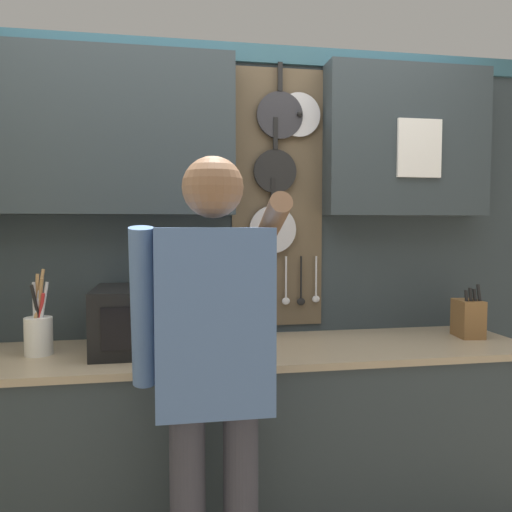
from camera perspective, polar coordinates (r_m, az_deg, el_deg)
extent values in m
cube|color=#2D383D|center=(2.41, -0.51, -21.01)|extent=(2.49, 0.58, 0.85)
cube|color=tan|center=(2.26, -0.51, -10.78)|extent=(2.52, 0.61, 0.03)
cube|color=#2D383D|center=(2.52, -1.67, -2.70)|extent=(3.09, 0.04, 2.31)
cube|color=#2D5666|center=(2.61, -1.62, 22.24)|extent=(3.05, 0.02, 0.09)
cube|color=#2D383D|center=(2.43, -17.11, 13.36)|extent=(1.20, 0.16, 0.74)
cube|color=#2D383D|center=(2.69, 16.81, 12.40)|extent=(0.84, 0.16, 0.74)
cube|color=brown|center=(2.51, 2.47, 6.59)|extent=(0.46, 0.01, 1.28)
cylinder|color=#2D2D33|center=(2.54, 2.73, 15.76)|extent=(0.23, 0.02, 0.23)
cube|color=black|center=(2.58, 2.77, 19.78)|extent=(0.02, 0.02, 0.14)
cylinder|color=black|center=(2.49, 2.19, 9.65)|extent=(0.21, 0.02, 0.21)
cube|color=black|center=(2.51, 2.23, 13.83)|extent=(0.02, 0.02, 0.15)
cylinder|color=#B7B7BC|center=(2.47, 1.92, 3.04)|extent=(0.23, 0.02, 0.23)
cube|color=black|center=(2.47, 1.96, 7.33)|extent=(0.02, 0.02, 0.14)
cylinder|color=silver|center=(2.56, 4.93, 15.79)|extent=(0.22, 0.01, 0.22)
sphere|color=black|center=(2.55, 5.04, 15.87)|extent=(0.03, 0.03, 0.03)
cylinder|color=silver|center=(2.46, -1.88, -2.26)|extent=(0.01, 0.01, 0.19)
ellipsoid|color=silver|center=(2.47, -1.88, -4.80)|extent=(0.06, 0.01, 0.05)
cylinder|color=silver|center=(2.47, -0.08, -2.67)|extent=(0.01, 0.01, 0.22)
ellipsoid|color=silver|center=(2.49, -0.08, -5.57)|extent=(0.05, 0.01, 0.04)
cylinder|color=red|center=(2.48, 1.69, -1.95)|extent=(0.01, 0.01, 0.16)
ellipsoid|color=red|center=(2.49, 1.69, -4.12)|extent=(0.04, 0.01, 0.04)
cylinder|color=silver|center=(2.50, 3.45, -2.47)|extent=(0.01, 0.01, 0.21)
ellipsoid|color=silver|center=(2.52, 3.44, -5.16)|extent=(0.04, 0.01, 0.04)
cylinder|color=black|center=(2.52, 5.18, -2.48)|extent=(0.01, 0.01, 0.22)
ellipsoid|color=black|center=(2.54, 5.16, -5.22)|extent=(0.04, 0.01, 0.04)
cylinder|color=silver|center=(2.54, 6.88, -2.33)|extent=(0.01, 0.01, 0.21)
ellipsoid|color=silver|center=(2.56, 6.86, -4.90)|extent=(0.04, 0.01, 0.04)
cube|color=white|center=(2.61, 18.17, 11.63)|extent=(0.23, 0.02, 0.28)
cube|color=black|center=(2.23, -12.09, -7.02)|extent=(0.46, 0.39, 0.28)
cube|color=black|center=(2.04, -13.75, -8.03)|extent=(0.26, 0.01, 0.17)
cube|color=#333338|center=(2.04, -7.70, -7.99)|extent=(0.10, 0.01, 0.21)
cube|color=brown|center=(2.66, 23.08, -6.58)|extent=(0.13, 0.16, 0.18)
cylinder|color=black|center=(2.60, 22.93, -4.20)|extent=(0.02, 0.02, 0.05)
cylinder|color=black|center=(2.61, 23.34, -4.06)|extent=(0.02, 0.03, 0.07)
cylinder|color=black|center=(2.62, 23.74, -4.10)|extent=(0.02, 0.03, 0.06)
cylinder|color=black|center=(2.63, 24.15, -3.85)|extent=(0.02, 0.03, 0.08)
cylinder|color=white|center=(2.31, -23.60, -8.38)|extent=(0.11, 0.11, 0.16)
cylinder|color=silver|center=(2.29, -23.88, -6.23)|extent=(0.05, 0.03, 0.21)
cylinder|color=tan|center=(2.29, -23.55, -5.50)|extent=(0.06, 0.06, 0.26)
cylinder|color=tan|center=(2.29, -23.68, -5.09)|extent=(0.05, 0.07, 0.30)
cylinder|color=tan|center=(2.30, -23.85, -5.34)|extent=(0.03, 0.04, 0.28)
cylinder|color=red|center=(2.29, -23.44, -6.35)|extent=(0.05, 0.04, 0.20)
cylinder|color=black|center=(2.28, -23.70, -5.88)|extent=(0.05, 0.05, 0.24)
cylinder|color=silver|center=(2.28, -23.21, -5.80)|extent=(0.05, 0.03, 0.24)
cylinder|color=silver|center=(2.30, -23.98, -5.76)|extent=(0.02, 0.03, 0.24)
cube|color=#4C6B9E|center=(1.67, -4.87, -7.22)|extent=(0.38, 0.22, 0.61)
sphere|color=brown|center=(1.65, -4.95, 7.83)|extent=(0.20, 0.20, 0.20)
cylinder|color=#4C6B9E|center=(1.69, -12.80, -5.85)|extent=(0.08, 0.18, 0.55)
cylinder|color=brown|center=(1.92, 1.29, 2.70)|extent=(0.08, 0.53, 0.29)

